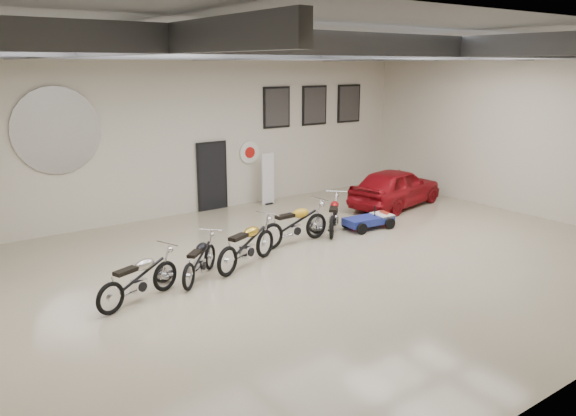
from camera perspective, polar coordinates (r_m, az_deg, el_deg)
floor at (r=13.01m, az=3.13°, el=-5.76°), size 16.00×12.00×0.01m
ceiling at (r=12.23m, az=3.46°, el=16.81°), size 16.00×12.00×0.01m
back_wall at (r=17.39m, az=-9.43°, el=7.66°), size 16.00×0.02×5.00m
right_wall at (r=18.47m, az=23.04°, el=7.10°), size 0.02×12.00×5.00m
ceiling_beams at (r=12.22m, az=3.44°, el=15.64°), size 15.80×11.80×0.32m
door at (r=17.80m, az=-7.73°, el=3.15°), size 0.92×0.08×2.10m
logo_plaque at (r=15.93m, az=-22.43°, el=7.27°), size 2.30×0.06×1.16m
poster_left at (r=18.83m, az=-1.16°, el=10.19°), size 1.05×0.08×1.35m
poster_mid at (r=19.79m, az=2.70°, el=10.38°), size 1.05×0.08×1.35m
poster_right at (r=20.83m, az=6.20°, el=10.51°), size 1.05×0.08×1.35m
oil_sign at (r=18.38m, az=-3.95°, el=5.66°), size 0.72×0.10×0.72m
banner_stand at (r=18.37m, az=-2.06°, el=3.07°), size 0.49×0.22×1.75m
motorcycle_silver at (r=11.24m, az=-14.96°, el=-6.83°), size 2.03×1.22×1.01m
motorcycle_black at (r=12.15m, az=-8.99°, el=-5.10°), size 1.69×1.58×0.92m
motorcycle_gold at (r=12.75m, az=-4.21°, el=-3.62°), size 2.18×1.40×1.09m
motorcycle_yellow at (r=14.31m, az=0.68°, el=-1.56°), size 2.13×0.76×1.09m
motorcycle_red at (r=15.41m, az=4.69°, el=-0.62°), size 1.78×1.77×1.00m
go_kart at (r=15.94m, az=8.60°, el=-0.89°), size 1.83×0.95×0.64m
vintage_car at (r=18.42m, az=10.88°, el=2.10°), size 2.26×3.99×1.28m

